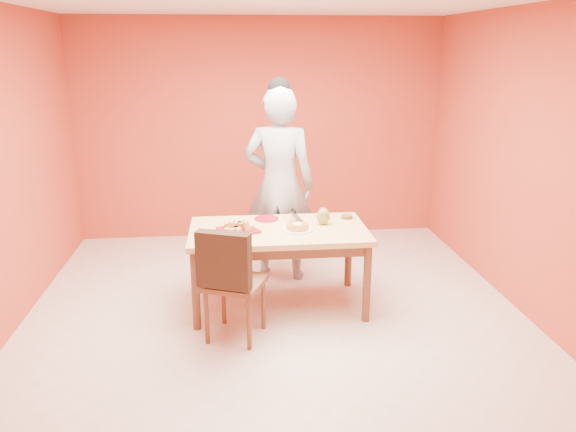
{
  "coord_description": "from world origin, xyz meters",
  "views": [
    {
      "loc": [
        -0.36,
        -4.46,
        2.33
      ],
      "look_at": [
        0.13,
        0.3,
        0.89
      ],
      "focal_mm": 35.0,
      "sensor_mm": 36.0,
      "label": 1
    }
  ],
  "objects": [
    {
      "name": "magenta_glass",
      "position": [
        0.49,
        0.6,
        0.81
      ],
      "size": [
        0.1,
        0.1,
        0.11
      ],
      "primitive_type": "cylinder",
      "rotation": [
        0.0,
        0.0,
        -0.36
      ],
      "color": "#C41D46",
      "rests_on": "dining_table"
    },
    {
      "name": "person",
      "position": [
        0.12,
        1.06,
        0.99
      ],
      "size": [
        0.82,
        0.63,
        1.98
      ],
      "primitive_type": "imported",
      "rotation": [
        0.0,
        0.0,
        2.9
      ],
      "color": "gray",
      "rests_on": "floor"
    },
    {
      "name": "dining_table",
      "position": [
        0.05,
        0.35,
        0.67
      ],
      "size": [
        1.6,
        0.9,
        0.76
      ],
      "color": "#D5B46F",
      "rests_on": "floor"
    },
    {
      "name": "wall_right",
      "position": [
        2.25,
        0.0,
        1.35
      ],
      "size": [
        0.0,
        5.0,
        5.0
      ],
      "primitive_type": "plane",
      "rotation": [
        1.57,
        0.0,
        -1.57
      ],
      "color": "#B8442A",
      "rests_on": "floor"
    },
    {
      "name": "egg_ornament",
      "position": [
        0.47,
        0.42,
        0.84
      ],
      "size": [
        0.13,
        0.1,
        0.15
      ],
      "primitive_type": "ellipsoid",
      "rotation": [
        0.0,
        0.0,
        -0.04
      ],
      "color": "olive",
      "rests_on": "dining_table"
    },
    {
      "name": "checker_tin",
      "position": [
        0.73,
        0.59,
        0.78
      ],
      "size": [
        0.12,
        0.12,
        0.03
      ],
      "primitive_type": "cylinder",
      "rotation": [
        0.0,
        0.0,
        0.07
      ],
      "color": "#3D2010",
      "rests_on": "dining_table"
    },
    {
      "name": "white_cake_plate",
      "position": [
        0.21,
        0.28,
        0.77
      ],
      "size": [
        0.33,
        0.33,
        0.01
      ],
      "primitive_type": "cylinder",
      "rotation": [
        0.0,
        0.0,
        -0.27
      ],
      "color": "white",
      "rests_on": "dining_table"
    },
    {
      "name": "dining_chair",
      "position": [
        -0.36,
        -0.22,
        0.51
      ],
      "size": [
        0.6,
        0.67,
        0.99
      ],
      "rotation": [
        0.0,
        0.0,
        -0.38
      ],
      "color": "brown",
      "rests_on": "floor"
    },
    {
      "name": "wall_back",
      "position": [
        0.0,
        2.5,
        1.35
      ],
      "size": [
        4.5,
        0.0,
        4.5
      ],
      "primitive_type": "plane",
      "rotation": [
        1.57,
        0.0,
        0.0
      ],
      "color": "#B8442A",
      "rests_on": "floor"
    },
    {
      "name": "pastry_pile",
      "position": [
        -0.32,
        0.31,
        0.82
      ],
      "size": [
        0.28,
        0.28,
        0.09
      ],
      "primitive_type": null,
      "color": "#D6B05B",
      "rests_on": "pastry_platter"
    },
    {
      "name": "cake_server",
      "position": [
        0.22,
        0.46,
        0.82
      ],
      "size": [
        0.1,
        0.3,
        0.01
      ],
      "primitive_type": "cube",
      "rotation": [
        0.0,
        0.0,
        0.16
      ],
      "color": "white",
      "rests_on": "sponge_cake"
    },
    {
      "name": "floor",
      "position": [
        0.0,
        0.0,
        0.0
      ],
      "size": [
        5.0,
        5.0,
        0.0
      ],
      "primitive_type": "plane",
      "color": "beige",
      "rests_on": "ground"
    },
    {
      "name": "sponge_cake",
      "position": [
        0.21,
        0.28,
        0.79
      ],
      "size": [
        0.21,
        0.21,
        0.05
      ],
      "primitive_type": "cylinder",
      "rotation": [
        0.0,
        0.0,
        0.07
      ],
      "color": "gold",
      "rests_on": "white_cake_plate"
    },
    {
      "name": "pastry_platter",
      "position": [
        -0.32,
        0.31,
        0.77
      ],
      "size": [
        0.41,
        0.41,
        0.02
      ],
      "primitive_type": "cube",
      "rotation": [
        0.0,
        0.0,
        0.4
      ],
      "color": "maroon",
      "rests_on": "dining_table"
    },
    {
      "name": "red_dinner_plate",
      "position": [
        -0.04,
        0.64,
        0.77
      ],
      "size": [
        0.23,
        0.23,
        0.01
      ],
      "primitive_type": "cylinder",
      "rotation": [
        0.0,
        0.0,
        0.01
      ],
      "color": "maroon",
      "rests_on": "dining_table"
    }
  ]
}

